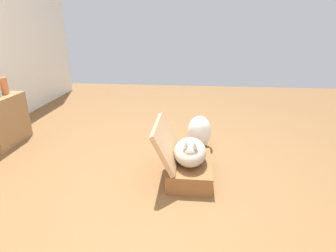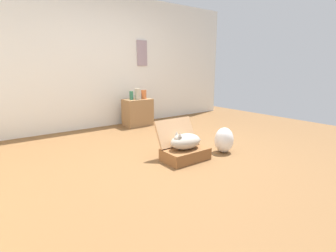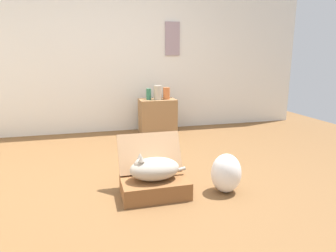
% 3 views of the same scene
% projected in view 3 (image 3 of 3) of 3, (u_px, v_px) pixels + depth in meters
% --- Properties ---
extents(ground_plane, '(7.68, 7.68, 0.00)m').
position_uv_depth(ground_plane, '(145.00, 183.00, 2.95)').
color(ground_plane, brown).
rests_on(ground_plane, ground).
extents(wall_back, '(6.40, 0.15, 2.60)m').
position_uv_depth(wall_back, '(117.00, 50.00, 4.78)').
color(wall_back, silver).
rests_on(wall_back, ground).
extents(suitcase_base, '(0.59, 0.38, 0.16)m').
position_uv_depth(suitcase_base, '(155.00, 187.00, 2.66)').
color(suitcase_base, brown).
rests_on(suitcase_base, ground).
extents(suitcase_lid, '(0.59, 0.20, 0.36)m').
position_uv_depth(suitcase_lid, '(150.00, 153.00, 2.80)').
color(suitcase_lid, tan).
rests_on(suitcase_lid, suitcase_base).
extents(cat, '(0.52, 0.28, 0.25)m').
position_uv_depth(cat, '(154.00, 168.00, 2.62)').
color(cat, '#B2A899').
rests_on(cat, suitcase_base).
extents(plastic_bag_white, '(0.28, 0.26, 0.36)m').
position_uv_depth(plastic_bag_white, '(226.00, 173.00, 2.72)').
color(plastic_bag_white, white).
rests_on(plastic_bag_white, ground).
extents(side_table, '(0.56, 0.37, 0.55)m').
position_uv_depth(side_table, '(158.00, 116.00, 4.77)').
color(side_table, olive).
rests_on(side_table, ground).
extents(vase_tall, '(0.08, 0.08, 0.17)m').
position_uv_depth(vase_tall, '(149.00, 94.00, 4.64)').
color(vase_tall, '#2D7051').
rests_on(vase_tall, side_table).
extents(vase_short, '(0.11, 0.11, 0.18)m').
position_uv_depth(vase_short, '(166.00, 93.00, 4.69)').
color(vase_short, '#CC6B38').
rests_on(vase_short, side_table).
extents(vase_round, '(0.12, 0.12, 0.22)m').
position_uv_depth(vase_round, '(158.00, 93.00, 4.65)').
color(vase_round, '#B7AD99').
rests_on(vase_round, side_table).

